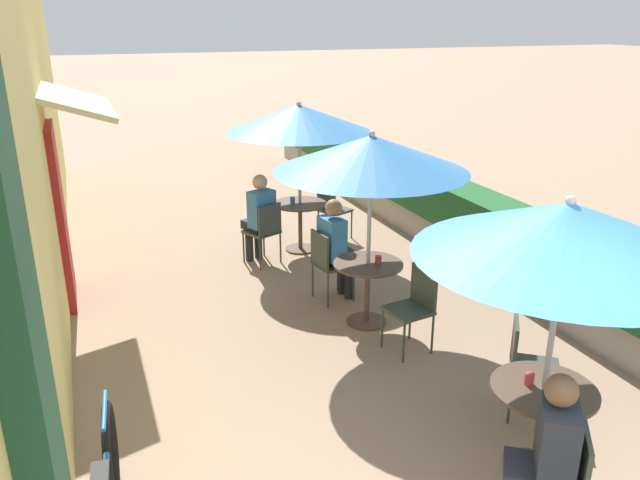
{
  "coord_description": "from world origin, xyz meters",
  "views": [
    {
      "loc": [
        -2.11,
        -1.52,
        3.22
      ],
      "look_at": [
        0.15,
        4.24,
        1.0
      ],
      "focal_mm": 35.0,
      "sensor_mm": 36.0,
      "label": 1
    }
  ],
  "objects_px": {
    "coffee_cup_mid": "(378,260)",
    "coffee_cup_far": "(293,200)",
    "seated_patron_mid_right": "(336,245)",
    "cafe_chair_far_left": "(332,205)",
    "cafe_chair_mid_left": "(415,303)",
    "seated_patron_far_right": "(259,215)",
    "cafe_chair_near_left": "(526,360)",
    "cafe_chair_near_right": "(561,480)",
    "patio_table_near": "(541,412)",
    "seated_patron_near_right": "(545,454)",
    "coffee_cup_near": "(529,379)",
    "patio_umbrella_mid": "(371,154)",
    "patio_umbrella_near": "(567,230)",
    "cafe_chair_mid_right": "(328,260)",
    "patio_table_far": "(300,216)",
    "cafe_chair_far_right": "(265,228)",
    "patio_umbrella_far": "(299,119)",
    "patio_table_mid": "(368,280)"
  },
  "relations": [
    {
      "from": "coffee_cup_mid",
      "to": "coffee_cup_far",
      "type": "xyz_separation_m",
      "value": [
        -0.11,
        2.52,
        0.0
      ]
    },
    {
      "from": "seated_patron_mid_right",
      "to": "cafe_chair_far_left",
      "type": "height_order",
      "value": "seated_patron_mid_right"
    },
    {
      "from": "cafe_chair_mid_left",
      "to": "coffee_cup_mid",
      "type": "xyz_separation_m",
      "value": [
        -0.1,
        0.64,
        0.24
      ]
    },
    {
      "from": "cafe_chair_mid_left",
      "to": "coffee_cup_far",
      "type": "xyz_separation_m",
      "value": [
        -0.2,
        3.16,
        0.24
      ]
    },
    {
      "from": "cafe_chair_far_left",
      "to": "seated_patron_far_right",
      "type": "distance_m",
      "value": 1.45
    },
    {
      "from": "cafe_chair_near_left",
      "to": "cafe_chair_far_left",
      "type": "relative_size",
      "value": 1.0
    },
    {
      "from": "seated_patron_far_right",
      "to": "cafe_chair_near_right",
      "type": "bearing_deg",
      "value": -109.2
    },
    {
      "from": "coffee_cup_far",
      "to": "patio_table_near",
      "type": "bearing_deg",
      "value": -88.28
    },
    {
      "from": "patio_table_near",
      "to": "seated_patron_near_right",
      "type": "height_order",
      "value": "seated_patron_near_right"
    },
    {
      "from": "coffee_cup_mid",
      "to": "seated_patron_far_right",
      "type": "bearing_deg",
      "value": 106.73
    },
    {
      "from": "cafe_chair_near_right",
      "to": "coffee_cup_far",
      "type": "distance_m",
      "value": 5.73
    },
    {
      "from": "coffee_cup_near",
      "to": "patio_umbrella_mid",
      "type": "relative_size",
      "value": 0.04
    },
    {
      "from": "patio_umbrella_near",
      "to": "cafe_chair_mid_right",
      "type": "height_order",
      "value": "patio_umbrella_near"
    },
    {
      "from": "patio_table_far",
      "to": "cafe_chair_far_right",
      "type": "height_order",
      "value": "cafe_chair_far_right"
    },
    {
      "from": "patio_umbrella_mid",
      "to": "patio_umbrella_far",
      "type": "height_order",
      "value": "same"
    },
    {
      "from": "patio_table_mid",
      "to": "patio_table_near",
      "type": "bearing_deg",
      "value": -87.0
    },
    {
      "from": "cafe_chair_mid_right",
      "to": "seated_patron_far_right",
      "type": "bearing_deg",
      "value": -174.03
    },
    {
      "from": "patio_umbrella_mid",
      "to": "cafe_chair_mid_left",
      "type": "distance_m",
      "value": 1.57
    },
    {
      "from": "coffee_cup_near",
      "to": "cafe_chair_near_left",
      "type": "bearing_deg",
      "value": 50.87
    },
    {
      "from": "coffee_cup_mid",
      "to": "patio_umbrella_far",
      "type": "xyz_separation_m",
      "value": [
        -0.0,
        2.5,
        1.15
      ]
    },
    {
      "from": "cafe_chair_near_right",
      "to": "cafe_chair_mid_left",
      "type": "xyz_separation_m",
      "value": [
        0.42,
        2.56,
        0.0
      ]
    },
    {
      "from": "cafe_chair_mid_left",
      "to": "cafe_chair_far_left",
      "type": "distance_m",
      "value": 3.53
    },
    {
      "from": "coffee_cup_mid",
      "to": "patio_table_far",
      "type": "xyz_separation_m",
      "value": [
        -0.0,
        2.5,
        -0.25
      ]
    },
    {
      "from": "seated_patron_mid_right",
      "to": "coffee_cup_mid",
      "type": "xyz_separation_m",
      "value": [
        0.17,
        -0.77,
        0.07
      ]
    },
    {
      "from": "patio_table_mid",
      "to": "patio_table_far",
      "type": "relative_size",
      "value": 1.0
    },
    {
      "from": "coffee_cup_near",
      "to": "patio_umbrella_far",
      "type": "distance_m",
      "value": 5.13
    },
    {
      "from": "cafe_chair_far_right",
      "to": "patio_table_far",
      "type": "bearing_deg",
      "value": 6.06
    },
    {
      "from": "seated_patron_mid_right",
      "to": "cafe_chair_far_right",
      "type": "bearing_deg",
      "value": -170.25
    },
    {
      "from": "patio_umbrella_mid",
      "to": "cafe_chair_far_right",
      "type": "bearing_deg",
      "value": 104.54
    },
    {
      "from": "cafe_chair_near_right",
      "to": "cafe_chair_mid_right",
      "type": "xyz_separation_m",
      "value": [
        0.04,
        3.96,
        0.0
      ]
    },
    {
      "from": "patio_umbrella_near",
      "to": "patio_umbrella_mid",
      "type": "height_order",
      "value": "same"
    },
    {
      "from": "patio_umbrella_near",
      "to": "cafe_chair_far_left",
      "type": "relative_size",
      "value": 2.47
    },
    {
      "from": "cafe_chair_mid_left",
      "to": "cafe_chair_far_right",
      "type": "height_order",
      "value": "same"
    },
    {
      "from": "patio_table_mid",
      "to": "coffee_cup_far",
      "type": "bearing_deg",
      "value": 90.35
    },
    {
      "from": "seated_patron_near_right",
      "to": "cafe_chair_far_left",
      "type": "height_order",
      "value": "seated_patron_near_right"
    },
    {
      "from": "seated_patron_near_right",
      "to": "coffee_cup_near",
      "type": "distance_m",
      "value": 0.75
    },
    {
      "from": "coffee_cup_far",
      "to": "cafe_chair_far_left",
      "type": "bearing_deg",
      "value": 24.15
    },
    {
      "from": "patio_table_mid",
      "to": "cafe_chair_far_left",
      "type": "relative_size",
      "value": 0.87
    },
    {
      "from": "patio_umbrella_near",
      "to": "cafe_chair_far_right",
      "type": "height_order",
      "value": "patio_umbrella_near"
    },
    {
      "from": "patio_table_far",
      "to": "cafe_chair_near_left",
      "type": "bearing_deg",
      "value": -84.68
    },
    {
      "from": "cafe_chair_near_right",
      "to": "coffee_cup_mid",
      "type": "distance_m",
      "value": 3.23
    },
    {
      "from": "coffee_cup_mid",
      "to": "coffee_cup_far",
      "type": "distance_m",
      "value": 2.52
    },
    {
      "from": "coffee_cup_far",
      "to": "patio_umbrella_mid",
      "type": "bearing_deg",
      "value": -89.65
    },
    {
      "from": "seated_patron_mid_right",
      "to": "seated_patron_far_right",
      "type": "distance_m",
      "value": 1.56
    },
    {
      "from": "patio_table_near",
      "to": "cafe_chair_mid_left",
      "type": "distance_m",
      "value": 1.94
    },
    {
      "from": "coffee_cup_mid",
      "to": "coffee_cup_near",
      "type": "bearing_deg",
      "value": -90.61
    },
    {
      "from": "seated_patron_far_right",
      "to": "cafe_chair_mid_right",
      "type": "bearing_deg",
      "value": -98.02
    },
    {
      "from": "seated_patron_near_right",
      "to": "cafe_chair_near_left",
      "type": "bearing_deg",
      "value": 1.64
    },
    {
      "from": "coffee_cup_far",
      "to": "coffee_cup_mid",
      "type": "bearing_deg",
      "value": -87.59
    },
    {
      "from": "coffee_cup_near",
      "to": "seated_patron_far_right",
      "type": "xyz_separation_m",
      "value": [
        -0.65,
        4.75,
        -0.07
      ]
    }
  ]
}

